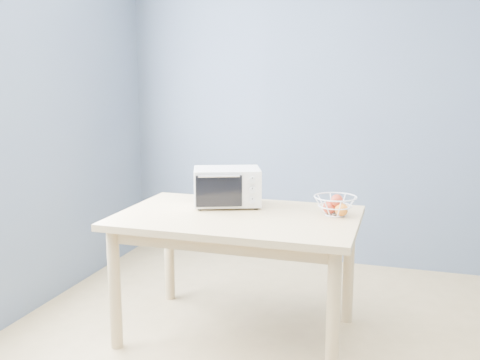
% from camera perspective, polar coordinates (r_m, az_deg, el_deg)
% --- Properties ---
extents(room, '(4.01, 4.51, 2.61)m').
position_cam_1_polar(room, '(2.20, 8.54, 4.54)').
color(room, tan).
rests_on(room, ground).
extents(dining_table, '(1.40, 0.90, 0.75)m').
position_cam_1_polar(dining_table, '(3.17, -0.25, -5.48)').
color(dining_table, tan).
rests_on(dining_table, ground).
extents(toaster_oven, '(0.48, 0.42, 0.24)m').
position_cam_1_polar(toaster_oven, '(3.34, -1.66, -0.68)').
color(toaster_oven, silver).
rests_on(toaster_oven, dining_table).
extents(fruit_basket, '(0.33, 0.33, 0.13)m').
position_cam_1_polar(fruit_basket, '(3.16, 10.18, -2.62)').
color(fruit_basket, white).
rests_on(fruit_basket, dining_table).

